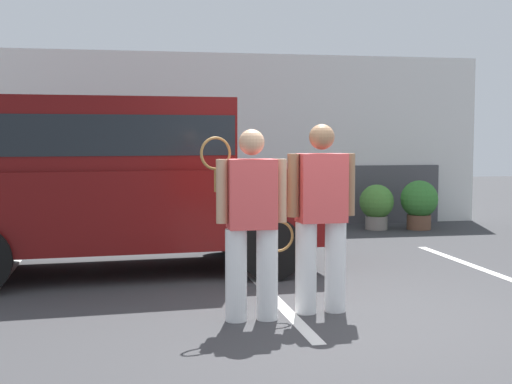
% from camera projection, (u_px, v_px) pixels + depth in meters
% --- Properties ---
extents(ground_plane, '(40.00, 40.00, 0.00)m').
position_uv_depth(ground_plane, '(345.00, 320.00, 6.30)').
color(ground_plane, '#38383A').
extents(parking_stripe_1, '(0.12, 4.40, 0.01)m').
position_uv_depth(parking_stripe_1, '(263.00, 286.00, 7.68)').
color(parking_stripe_1, silver).
rests_on(parking_stripe_1, ground_plane).
extents(parking_stripe_2, '(0.12, 4.40, 0.01)m').
position_uv_depth(parking_stripe_2, '(501.00, 276.00, 8.22)').
color(parking_stripe_2, silver).
rests_on(parking_stripe_2, ground_plane).
extents(house_frontage, '(9.41, 0.40, 3.08)m').
position_uv_depth(house_frontage, '(228.00, 146.00, 12.73)').
color(house_frontage, white).
rests_on(house_frontage, ground_plane).
extents(parked_suv, '(4.70, 2.38, 2.05)m').
position_uv_depth(parked_suv, '(114.00, 176.00, 8.43)').
color(parked_suv, '#590C0C').
rests_on(parked_suv, ground_plane).
extents(tennis_player_man, '(0.76, 0.27, 1.68)m').
position_uv_depth(tennis_player_man, '(251.00, 221.00, 6.21)').
color(tennis_player_man, white).
rests_on(tennis_player_man, ground_plane).
extents(tennis_player_woman, '(0.90, 0.28, 1.73)m').
position_uv_depth(tennis_player_woman, '(321.00, 216.00, 6.49)').
color(tennis_player_woman, white).
rests_on(tennis_player_woman, ground_plane).
extents(potted_plant_by_porch, '(0.59, 0.59, 0.78)m').
position_uv_depth(potted_plant_by_porch, '(377.00, 205.00, 12.31)').
color(potted_plant_by_porch, gray).
rests_on(potted_plant_by_porch, ground_plane).
extents(potted_plant_secondary, '(0.65, 0.65, 0.85)m').
position_uv_depth(potted_plant_secondary, '(419.00, 202.00, 12.32)').
color(potted_plant_secondary, brown).
rests_on(potted_plant_secondary, ground_plane).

